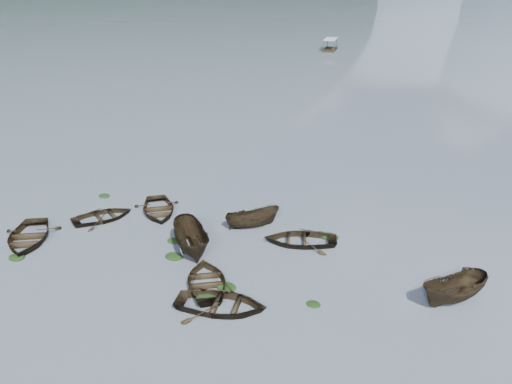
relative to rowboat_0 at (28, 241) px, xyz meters
The scene contains 19 objects.
ground_plane 10.23m from the rowboat_0, ahead, with size 2400.00×2400.00×0.00m, color slate.
rowboat_0 is the anchor object (origin of this frame).
rowboat_1 5.13m from the rowboat_0, 73.37° to the left, with size 2.97×4.16×0.86m, color black.
rowboat_2 10.67m from the rowboat_0, 26.78° to the left, with size 1.89×5.01×1.94m, color black.
rowboat_3 12.91m from the rowboat_0, 10.00° to the left, with size 3.22×4.50×0.93m, color black.
rowboat_4 14.77m from the rowboat_0, ahead, with size 3.42×4.79×0.99m, color black.
rowboat_5 25.81m from the rowboat_0, 18.65° to the left, with size 1.63×4.33×1.67m, color black.
rowboat_6 8.75m from the rowboat_0, 63.51° to the left, with size 3.32×4.65×0.96m, color black.
rowboat_7 17.29m from the rowboat_0, 33.16° to the left, with size 3.26×4.57×0.95m, color black.
rowboat_8 14.44m from the rowboat_0, 42.53° to the left, with size 1.42×3.78×1.46m, color black.
weed_clump_0 2.18m from the rowboat_0, 53.06° to the right, with size 1.06×0.87×0.23m, color black.
weed_clump_1 9.78m from the rowboat_0, 21.59° to the left, with size 1.14×0.91×0.25m, color black.
weed_clump_2 13.59m from the rowboat_0, ahead, with size 1.22×0.98×0.26m, color black.
weed_clump_3 18.88m from the rowboat_0, 11.73° to the left, with size 0.80×0.67×0.18m, color black.
weed_clump_4 13.99m from the rowboat_0, 10.81° to the left, with size 1.18×0.93×0.24m, color black.
weed_clump_5 7.93m from the rowboat_0, 101.23° to the left, with size 0.95×0.77×0.20m, color black.
weed_clump_6 9.29m from the rowboat_0, 33.77° to the left, with size 0.97×0.81×0.20m, color black.
weed_clump_7 19.24m from the rowboat_0, 35.44° to the left, with size 1.26×1.01×0.28m, color black.
pontoon_left 83.85m from the rowboat_0, 103.84° to the left, with size 2.25×5.40×2.07m, color black, non-canonical shape.
Camera 1 is at (19.83, -17.58, 16.82)m, focal length 40.00 mm.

